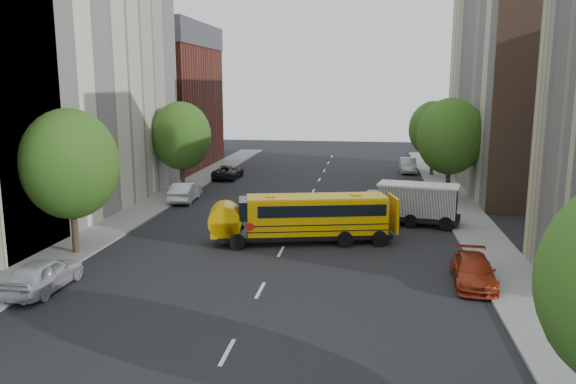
% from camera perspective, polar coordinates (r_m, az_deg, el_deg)
% --- Properties ---
extents(ground, '(120.00, 120.00, 0.00)m').
position_cam_1_polar(ground, '(33.11, -0.19, -5.08)').
color(ground, black).
rests_on(ground, ground).
extents(sidewalk_left, '(3.00, 80.00, 0.12)m').
position_cam_1_polar(sidewalk_left, '(40.92, -15.28, -2.28)').
color(sidewalk_left, slate).
rests_on(sidewalk_left, ground).
extents(sidewalk_right, '(3.00, 80.00, 0.12)m').
position_cam_1_polar(sidewalk_right, '(38.22, 18.32, -3.37)').
color(sidewalk_right, slate).
rests_on(sidewalk_right, ground).
extents(lane_markings, '(0.15, 64.00, 0.01)m').
position_cam_1_polar(lane_markings, '(42.73, 1.77, -1.42)').
color(lane_markings, silver).
rests_on(lane_markings, ground).
extents(building_left_cream, '(10.00, 26.00, 20.00)m').
position_cam_1_polar(building_left_cream, '(43.81, -23.39, 11.18)').
color(building_left_cream, beige).
rests_on(building_left_cream, ground).
extents(building_left_redbrick, '(10.00, 15.00, 13.00)m').
position_cam_1_polar(building_left_redbrick, '(63.71, -12.76, 8.28)').
color(building_left_redbrick, maroon).
rests_on(building_left_redbrick, ground).
extents(building_right_far, '(10.00, 22.00, 18.00)m').
position_cam_1_polar(building_right_far, '(53.19, 23.11, 9.92)').
color(building_right_far, '#C0B496').
rests_on(building_right_far, ground).
extents(building_right_sidewall, '(10.10, 0.30, 18.00)m').
position_cam_1_polar(building_right_sidewall, '(42.64, 26.86, 9.59)').
color(building_right_sidewall, brown).
rests_on(building_right_sidewall, ground).
extents(street_tree_1, '(5.12, 5.12, 7.90)m').
position_cam_1_polar(street_tree_1, '(31.91, -21.28, 2.66)').
color(street_tree_1, '#38281C').
rests_on(street_tree_1, ground).
extents(street_tree_2, '(4.99, 4.99, 7.71)m').
position_cam_1_polar(street_tree_2, '(48.30, -10.79, 5.61)').
color(street_tree_2, '#38281C').
rests_on(street_tree_2, ground).
extents(street_tree_4, '(5.25, 5.25, 8.10)m').
position_cam_1_polar(street_tree_4, '(46.11, 16.17, 5.45)').
color(street_tree_4, '#38281C').
rests_on(street_tree_4, ground).
extents(street_tree_5, '(4.86, 4.86, 7.51)m').
position_cam_1_polar(street_tree_5, '(58.01, 14.55, 6.19)').
color(street_tree_5, '#38281C').
rests_on(street_tree_5, ground).
extents(school_bus, '(10.26, 4.47, 2.83)m').
position_cam_1_polar(school_bus, '(32.64, 1.52, -2.45)').
color(school_bus, black).
rests_on(school_bus, ground).
extents(safari_truck, '(6.69, 3.49, 2.73)m').
position_cam_1_polar(safari_truck, '(37.73, 12.39, -1.09)').
color(safari_truck, black).
rests_on(safari_truck, ground).
extents(parked_car_0, '(1.85, 4.47, 1.51)m').
position_cam_1_polar(parked_car_0, '(27.60, -23.59, -7.67)').
color(parked_car_0, '#B7B7BE').
rests_on(parked_car_0, ground).
extents(parked_car_1, '(1.93, 4.80, 1.55)m').
position_cam_1_polar(parked_car_1, '(45.01, -10.40, 0.04)').
color(parked_car_1, beige).
rests_on(parked_car_1, ground).
extents(parked_car_2, '(2.39, 4.89, 1.34)m').
position_cam_1_polar(parked_car_2, '(55.34, -6.11, 2.06)').
color(parked_car_2, black).
rests_on(parked_car_2, ground).
extents(parked_car_3, '(2.08, 4.59, 1.31)m').
position_cam_1_polar(parked_car_3, '(27.48, 18.33, -7.61)').
color(parked_car_3, maroon).
rests_on(parked_car_3, ground).
extents(parked_car_4, '(1.59, 3.76, 1.27)m').
position_cam_1_polar(parked_car_4, '(45.97, 14.24, -0.07)').
color(parked_car_4, '#39345C').
rests_on(parked_car_4, ground).
extents(parked_car_5, '(1.61, 4.58, 1.51)m').
position_cam_1_polar(parked_car_5, '(60.20, 12.09, 2.67)').
color(parked_car_5, '#A3A39E').
rests_on(parked_car_5, ground).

